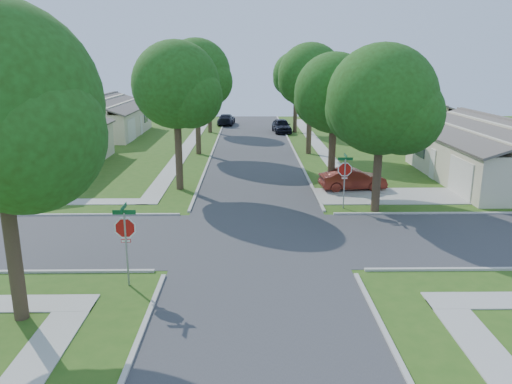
{
  "coord_description": "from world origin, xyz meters",
  "views": [
    {
      "loc": [
        -0.39,
        -21.12,
        7.79
      ],
      "look_at": [
        -0.06,
        2.17,
        1.6
      ],
      "focal_mm": 35.0,
      "sensor_mm": 36.0,
      "label": 1
    }
  ],
  "objects": [
    {
      "name": "car_driveway",
      "position": [
        6.0,
        8.7,
        0.67
      ],
      "size": [
        4.18,
        1.84,
        1.33
      ],
      "primitive_type": "imported",
      "rotation": [
        0.0,
        0.0,
        1.68
      ],
      "color": "#5C1B13",
      "rests_on": "ground"
    },
    {
      "name": "tree_w_mid",
      "position": [
        -4.64,
        21.01,
        6.49
      ],
      "size": [
        5.8,
        5.6,
        9.56
      ],
      "color": "#38281C",
      "rests_on": "ground"
    },
    {
      "name": "house_ne_far",
      "position": [
        15.99,
        29.0,
        1.52
      ],
      "size": [
        8.42,
        13.6,
        4.23
      ],
      "color": "beige",
      "rests_on": "ground"
    },
    {
      "name": "tree_ne_corner",
      "position": [
        6.36,
        4.21,
        5.59
      ],
      "size": [
        5.8,
        5.6,
        8.66
      ],
      "color": "#38281C",
      "rests_on": "ground"
    },
    {
      "name": "house_nw_far",
      "position": [
        -15.99,
        32.0,
        1.52
      ],
      "size": [
        8.42,
        13.6,
        4.23
      ],
      "color": "beige",
      "rests_on": "ground"
    },
    {
      "name": "stop_sign_sw",
      "position": [
        -4.7,
        -4.7,
        2.03
      ],
      "size": [
        1.05,
        0.8,
        2.98
      ],
      "color": "gray",
      "rests_on": "ground"
    },
    {
      "name": "driveway",
      "position": [
        7.9,
        7.1,
        0.03
      ],
      "size": [
        8.8,
        3.6,
        0.05
      ],
      "primitive_type": "cube",
      "color": "#9E9B91",
      "rests_on": "ground"
    },
    {
      "name": "house_ne_near",
      "position": [
        15.99,
        11.0,
        1.52
      ],
      "size": [
        8.42,
        13.6,
        4.23
      ],
      "color": "beige",
      "rests_on": "ground"
    },
    {
      "name": "sidewalk_ne",
      "position": [
        6.1,
        26.0,
        0.02
      ],
      "size": [
        1.2,
        40.0,
        0.04
      ],
      "primitive_type": "cube",
      "color": "#9E9B91",
      "rests_on": "ground"
    },
    {
      "name": "car_curb_east",
      "position": [
        3.2,
        33.8,
        0.76
      ],
      "size": [
        2.2,
        4.59,
        1.51
      ],
      "primitive_type": "imported",
      "rotation": [
        0.0,
        0.0,
        0.1
      ],
      "color": "black",
      "rests_on": "ground"
    },
    {
      "name": "tree_w_near",
      "position": [
        -4.64,
        9.01,
        6.12
      ],
      "size": [
        5.38,
        5.2,
        8.97
      ],
      "color": "#38281C",
      "rests_on": "ground"
    },
    {
      "name": "house_nw_near",
      "position": [
        -15.99,
        15.0,
        1.52
      ],
      "size": [
        8.42,
        13.6,
        4.23
      ],
      "color": "beige",
      "rests_on": "ground"
    },
    {
      "name": "stop_sign_ne",
      "position": [
        4.7,
        4.7,
        2.03
      ],
      "size": [
        1.05,
        0.8,
        2.98
      ],
      "color": "gray",
      "rests_on": "ground"
    },
    {
      "name": "tree_e_mid",
      "position": [
        4.76,
        21.01,
        6.25
      ],
      "size": [
        5.59,
        5.4,
        9.21
      ],
      "color": "#38281C",
      "rests_on": "ground"
    },
    {
      "name": "tree_e_far",
      "position": [
        4.75,
        34.01,
        5.98
      ],
      "size": [
        5.17,
        5.0,
        8.72
      ],
      "color": "#38281C",
      "rests_on": "ground"
    },
    {
      "name": "tree_w_far",
      "position": [
        -4.65,
        34.01,
        5.51
      ],
      "size": [
        4.76,
        4.6,
        8.04
      ],
      "color": "#38281C",
      "rests_on": "ground"
    },
    {
      "name": "road_ns",
      "position": [
        0.0,
        0.0,
        0.0
      ],
      "size": [
        7.0,
        100.0,
        0.02
      ],
      "primitive_type": "cube",
      "color": "#333335",
      "rests_on": "ground"
    },
    {
      "name": "ground",
      "position": [
        0.0,
        0.0,
        0.0
      ],
      "size": [
        100.0,
        100.0,
        0.0
      ],
      "primitive_type": "plane",
      "color": "#2D5517",
      "rests_on": "ground"
    },
    {
      "name": "sidewalk_nw",
      "position": [
        -6.1,
        26.0,
        0.02
      ],
      "size": [
        1.2,
        40.0,
        0.04
      ],
      "primitive_type": "cube",
      "color": "#9E9B91",
      "rests_on": "ground"
    },
    {
      "name": "car_curb_west",
      "position": [
        -3.2,
        40.6,
        0.68
      ],
      "size": [
        2.21,
        4.79,
        1.36
      ],
      "primitive_type": "imported",
      "rotation": [
        0.0,
        0.0,
        3.07
      ],
      "color": "black",
      "rests_on": "ground"
    },
    {
      "name": "tree_e_near",
      "position": [
        4.75,
        9.01,
        5.64
      ],
      "size": [
        4.97,
        4.8,
        8.28
      ],
      "color": "#38281C",
      "rests_on": "ground"
    }
  ]
}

